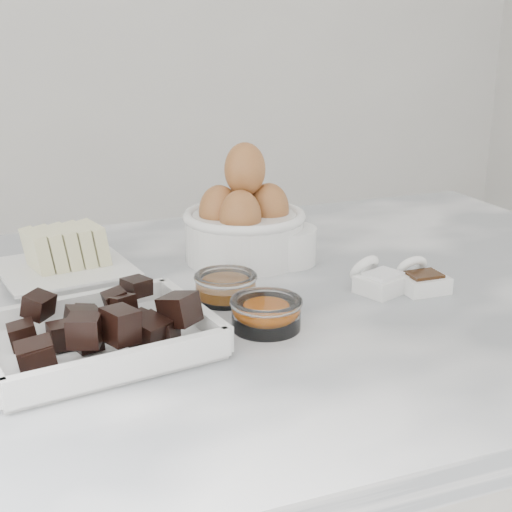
{
  "coord_description": "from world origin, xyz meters",
  "views": [
    {
      "loc": [
        -0.3,
        -0.79,
        1.27
      ],
      "look_at": [
        0.02,
        0.03,
        0.98
      ],
      "focal_mm": 50.0,
      "sensor_mm": 36.0,
      "label": 1
    }
  ],
  "objects_px": {
    "sugar_ramekin": "(286,244)",
    "vanilla_spoon": "(420,279)",
    "zest_bowl": "(266,312)",
    "salt_spoon": "(378,279)",
    "egg_bowl": "(244,222)",
    "chocolate_dish": "(96,330)",
    "honey_bowl": "(226,286)",
    "butter_plate": "(61,258)"
  },
  "relations": [
    {
      "from": "salt_spoon",
      "to": "chocolate_dish",
      "type": "bearing_deg",
      "value": -172.09
    },
    {
      "from": "egg_bowl",
      "to": "chocolate_dish",
      "type": "bearing_deg",
      "value": -137.06
    },
    {
      "from": "sugar_ramekin",
      "to": "honey_bowl",
      "type": "xyz_separation_m",
      "value": [
        -0.13,
        -0.11,
        -0.01
      ]
    },
    {
      "from": "zest_bowl",
      "to": "salt_spoon",
      "type": "bearing_deg",
      "value": 18.28
    },
    {
      "from": "sugar_ramekin",
      "to": "vanilla_spoon",
      "type": "bearing_deg",
      "value": -54.25
    },
    {
      "from": "zest_bowl",
      "to": "salt_spoon",
      "type": "relative_size",
      "value": 0.94
    },
    {
      "from": "chocolate_dish",
      "to": "zest_bowl",
      "type": "bearing_deg",
      "value": -2.45
    },
    {
      "from": "egg_bowl",
      "to": "salt_spoon",
      "type": "distance_m",
      "value": 0.22
    },
    {
      "from": "sugar_ramekin",
      "to": "salt_spoon",
      "type": "bearing_deg",
      "value": -66.19
    },
    {
      "from": "butter_plate",
      "to": "egg_bowl",
      "type": "bearing_deg",
      "value": -4.46
    },
    {
      "from": "zest_bowl",
      "to": "vanilla_spoon",
      "type": "distance_m",
      "value": 0.24
    },
    {
      "from": "egg_bowl",
      "to": "zest_bowl",
      "type": "relative_size",
      "value": 2.15
    },
    {
      "from": "honey_bowl",
      "to": "vanilla_spoon",
      "type": "bearing_deg",
      "value": -13.0
    },
    {
      "from": "sugar_ramekin",
      "to": "honey_bowl",
      "type": "relative_size",
      "value": 1.09
    },
    {
      "from": "honey_bowl",
      "to": "zest_bowl",
      "type": "xyz_separation_m",
      "value": [
        0.01,
        -0.1,
        0.0
      ]
    },
    {
      "from": "honey_bowl",
      "to": "salt_spoon",
      "type": "relative_size",
      "value": 0.9
    },
    {
      "from": "butter_plate",
      "to": "sugar_ramekin",
      "type": "distance_m",
      "value": 0.31
    },
    {
      "from": "butter_plate",
      "to": "honey_bowl",
      "type": "height_order",
      "value": "butter_plate"
    },
    {
      "from": "egg_bowl",
      "to": "sugar_ramekin",
      "type": "bearing_deg",
      "value": -37.23
    },
    {
      "from": "sugar_ramekin",
      "to": "egg_bowl",
      "type": "bearing_deg",
      "value": 142.77
    },
    {
      "from": "zest_bowl",
      "to": "vanilla_spoon",
      "type": "height_order",
      "value": "vanilla_spoon"
    },
    {
      "from": "sugar_ramekin",
      "to": "vanilla_spoon",
      "type": "distance_m",
      "value": 0.2
    },
    {
      "from": "chocolate_dish",
      "to": "butter_plate",
      "type": "xyz_separation_m",
      "value": [
        -0.01,
        0.26,
        0.0
      ]
    },
    {
      "from": "egg_bowl",
      "to": "honey_bowl",
      "type": "bearing_deg",
      "value": -118.52
    },
    {
      "from": "chocolate_dish",
      "to": "honey_bowl",
      "type": "distance_m",
      "value": 0.2
    },
    {
      "from": "sugar_ramekin",
      "to": "egg_bowl",
      "type": "distance_m",
      "value": 0.07
    },
    {
      "from": "salt_spoon",
      "to": "zest_bowl",
      "type": "bearing_deg",
      "value": -161.72
    },
    {
      "from": "chocolate_dish",
      "to": "butter_plate",
      "type": "relative_size",
      "value": 1.37
    },
    {
      "from": "butter_plate",
      "to": "vanilla_spoon",
      "type": "bearing_deg",
      "value": -27.49
    },
    {
      "from": "chocolate_dish",
      "to": "egg_bowl",
      "type": "relative_size",
      "value": 1.46
    },
    {
      "from": "sugar_ramekin",
      "to": "zest_bowl",
      "type": "xyz_separation_m",
      "value": [
        -0.11,
        -0.21,
        -0.01
      ]
    },
    {
      "from": "zest_bowl",
      "to": "vanilla_spoon",
      "type": "relative_size",
      "value": 1.17
    },
    {
      "from": "zest_bowl",
      "to": "vanilla_spoon",
      "type": "xyz_separation_m",
      "value": [
        0.23,
        0.04,
        -0.0
      ]
    },
    {
      "from": "chocolate_dish",
      "to": "egg_bowl",
      "type": "bearing_deg",
      "value": 42.94
    },
    {
      "from": "sugar_ramekin",
      "to": "zest_bowl",
      "type": "height_order",
      "value": "sugar_ramekin"
    },
    {
      "from": "chocolate_dish",
      "to": "sugar_ramekin",
      "type": "distance_m",
      "value": 0.36
    },
    {
      "from": "chocolate_dish",
      "to": "zest_bowl",
      "type": "distance_m",
      "value": 0.19
    },
    {
      "from": "butter_plate",
      "to": "salt_spoon",
      "type": "relative_size",
      "value": 2.16
    },
    {
      "from": "butter_plate",
      "to": "egg_bowl",
      "type": "relative_size",
      "value": 1.07
    },
    {
      "from": "zest_bowl",
      "to": "butter_plate",
      "type": "bearing_deg",
      "value": 126.31
    },
    {
      "from": "chocolate_dish",
      "to": "salt_spoon",
      "type": "xyz_separation_m",
      "value": [
        0.37,
        0.05,
        -0.01
      ]
    },
    {
      "from": "zest_bowl",
      "to": "honey_bowl",
      "type": "bearing_deg",
      "value": 98.12
    }
  ]
}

